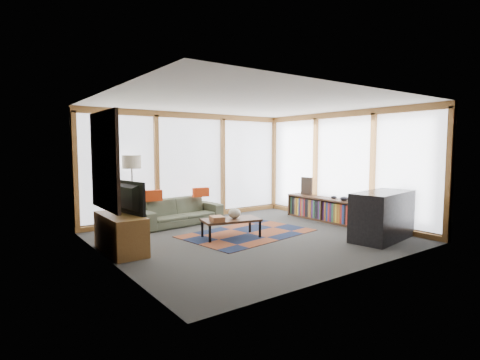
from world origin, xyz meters
TOP-DOWN VIEW (x-y plane):
  - ground at (0.00, 0.00)m, footprint 5.50×5.50m
  - room_envelope at (0.49, 0.56)m, footprint 5.52×5.02m
  - rug at (0.11, 0.28)m, footprint 2.77×2.00m
  - sofa at (-0.61, 1.95)m, footprint 2.10×1.01m
  - pillow_left at (-1.24, 1.97)m, footprint 0.45×0.21m
  - pillow_right at (-0.01, 1.98)m, footprint 0.40×0.19m
  - floor_lamp at (-1.63, 2.08)m, footprint 0.40×0.40m
  - coffee_table at (-0.36, 0.21)m, footprint 1.20×0.79m
  - book_stack at (-0.70, 0.16)m, footprint 0.30×0.34m
  - vase at (-0.27, 0.21)m, footprint 0.27×0.27m
  - bookshelf at (2.43, 0.23)m, footprint 0.40×2.23m
  - bowl_a at (2.40, -0.32)m, footprint 0.22×0.22m
  - bowl_b at (2.47, 0.04)m, footprint 0.17×0.17m
  - shelf_picture at (2.52, 0.97)m, footprint 0.08×0.34m
  - tv_console at (-2.44, 0.47)m, footprint 0.53×1.27m
  - television at (-2.37, 0.48)m, footprint 0.30×0.99m
  - bar_counter at (1.91, -1.60)m, footprint 1.54×0.90m

SIDE VIEW (x-z plane):
  - ground at x=0.00m, z-range 0.00..0.00m
  - rug at x=0.11m, z-range 0.00..0.01m
  - coffee_table at x=-0.36m, z-range 0.00..0.37m
  - bookshelf at x=2.43m, z-range 0.00..0.56m
  - sofa at x=-0.61m, z-range 0.00..0.59m
  - tv_console at x=-2.44m, z-range 0.00..0.63m
  - book_stack at x=-0.70m, z-range 0.37..0.47m
  - bar_counter at x=1.91m, z-range 0.00..0.92m
  - vase at x=-0.27m, z-range 0.37..0.58m
  - bowl_b at x=2.47m, z-range 0.56..0.63m
  - bowl_a at x=2.40m, z-range 0.56..0.66m
  - pillow_right at x=-0.01m, z-range 0.59..0.80m
  - pillow_left at x=-1.24m, z-range 0.59..0.83m
  - shelf_picture at x=2.52m, z-range 0.56..1.00m
  - floor_lamp at x=-1.63m, z-range 0.00..1.59m
  - television at x=-2.37m, z-range 0.63..1.20m
  - room_envelope at x=0.49m, z-range 0.23..2.85m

